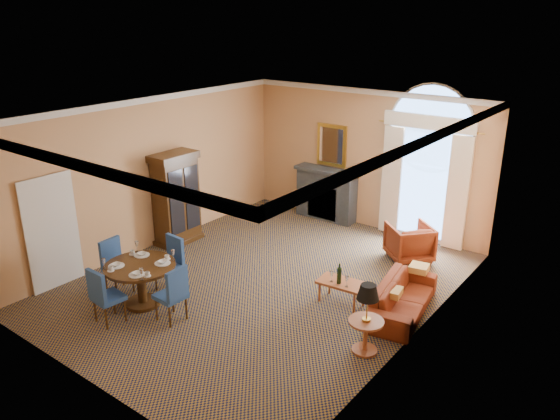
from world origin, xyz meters
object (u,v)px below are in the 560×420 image
Objects in this scene: armchair at (409,242)px; coffee_table at (341,283)px; sofa at (403,298)px; dining_table at (141,275)px; side_table at (367,310)px; armoire at (176,200)px.

armchair is 0.97× the size of coffee_table.
dining_table is at bearing 114.14° from sofa.
sofa is 1.73× the size of side_table.
side_table reaches higher than sofa.
coffee_table is at bearing 135.72° from side_table.
dining_table is 1.41× the size of coffee_table.
armchair is at bearing 104.29° from side_table.
dining_table is 1.10× the size of side_table.
sofa is (5.27, 0.19, -0.69)m from armoire.
armoire is at bearing 124.34° from dining_table.
coffee_table is at bearing 101.55° from sofa.
armoire reaches higher than armchair.
coffee_table is at bearing -2.50° from armoire.
dining_table is (1.57, -2.29, -0.40)m from armoire.
coffee_table is (4.29, -0.19, -0.56)m from armoire.
armoire is 4.33m from coffee_table.
side_table reaches higher than armchair.
side_table is (5.32, -1.19, -0.26)m from armoire.
armoire reaches higher than coffee_table.
side_table is at bearing -12.60° from armoire.
sofa is 2.20× the size of coffee_table.
side_table is at bearing 16.37° from dining_table.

